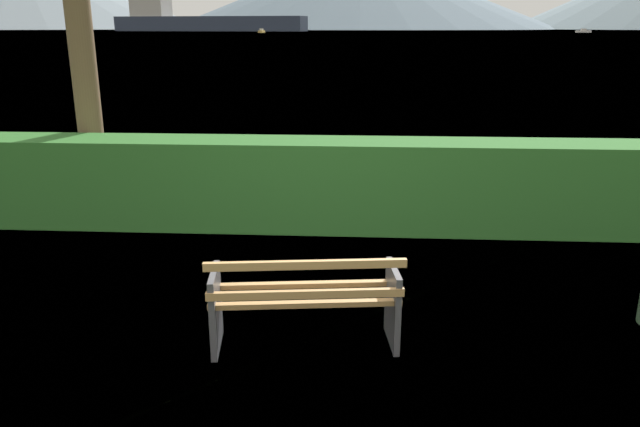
# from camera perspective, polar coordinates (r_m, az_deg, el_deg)

# --- Properties ---
(ground_plane) EXTENTS (1400.00, 1400.00, 0.00)m
(ground_plane) POSITION_cam_1_polar(r_m,az_deg,el_deg) (5.32, -1.40, -11.90)
(ground_plane) COLOR #4C6B33
(water_surface) EXTENTS (620.00, 620.00, 0.00)m
(water_surface) POSITION_cam_1_polar(r_m,az_deg,el_deg) (311.72, 3.68, 16.53)
(water_surface) COLOR slate
(water_surface) RESTS_ON ground_plane
(park_bench) EXTENTS (1.61, 0.75, 0.87)m
(park_bench) POSITION_cam_1_polar(r_m,az_deg,el_deg) (5.08, -1.41, -8.06)
(park_bench) COLOR tan
(park_bench) RESTS_ON ground_plane
(hedge_row) EXTENTS (13.48, 0.79, 1.16)m
(hedge_row) POSITION_cam_1_polar(r_m,az_deg,el_deg) (8.06, 0.51, 2.72)
(hedge_row) COLOR #2D6B28
(hedge_row) RESTS_ON ground_plane
(cargo_ship_large) EXTENTS (99.61, 32.67, 21.96)m
(cargo_ship_large) POSITION_cam_1_polar(r_m,az_deg,el_deg) (328.25, -11.57, 17.33)
(cargo_ship_large) COLOR #2D384C
(cargo_ship_large) RESTS_ON water_surface
(fishing_boat_near) EXTENTS (6.18, 3.55, 1.53)m
(fishing_boat_near) POSITION_cam_1_polar(r_m,az_deg,el_deg) (271.85, 23.26, 15.29)
(fishing_boat_near) COLOR silver
(fishing_boat_near) RESTS_ON water_surface
(sailboat_mid) EXTENTS (2.08, 4.81, 1.60)m
(sailboat_mid) POSITION_cam_1_polar(r_m,az_deg,el_deg) (243.91, -5.45, 16.49)
(sailboat_mid) COLOR gold
(sailboat_mid) RESTS_ON water_surface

